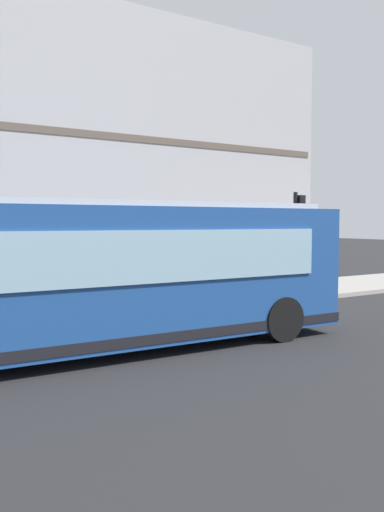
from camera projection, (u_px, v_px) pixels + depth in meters
name	position (u px, v px, depth m)	size (l,w,h in m)	color
ground	(206.00, 337.00, 11.84)	(120.00, 120.00, 0.00)	#262628
sidewalk_curb	(123.00, 307.00, 15.67)	(3.86, 40.00, 0.15)	#9E9991
building_corner	(67.00, 160.00, 19.60)	(6.28, 19.49, 10.04)	#A8A8AD
city_bus_nearside	(118.00, 275.00, 10.64)	(2.92, 10.13, 3.07)	#1E478C
traffic_light_near_corner	(298.00, 224.00, 17.30)	(0.32, 0.49, 3.50)	black
fire_hydrant	(168.00, 284.00, 17.76)	(0.35, 0.35, 0.74)	gold
newspaper_vending_box	(220.00, 278.00, 18.75)	(0.44, 0.42, 0.90)	#BF3F19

